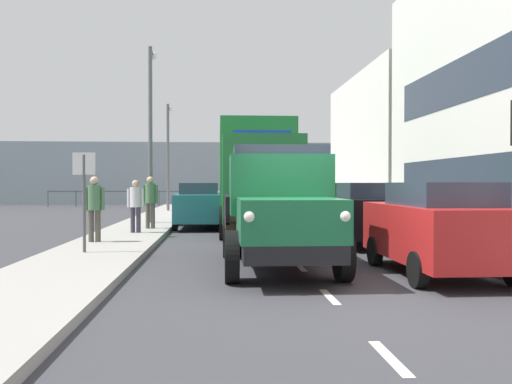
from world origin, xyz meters
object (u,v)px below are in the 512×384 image
pedestrian_near_railing (150,198)px  street_sign (84,184)px  car_silver_oppositeside_1 (204,199)px  lamp_post_promenade (151,119)px  car_red_kerbside_near (438,227)px  car_teal_oppositeside_0 (199,204)px  lorry_cargo_green (255,173)px  truck_vintage_green (280,210)px  car_black_kerbside_1 (364,212)px  lamp_post_far (168,147)px  pedestrian_couple_b (94,203)px  pedestrian_by_lamp (136,202)px

pedestrian_near_railing → street_sign: street_sign is taller
car_silver_oppositeside_1 → lamp_post_promenade: bearing=71.6°
car_red_kerbside_near → car_teal_oppositeside_0: (4.78, -11.18, 0.00)m
lorry_cargo_green → car_red_kerbside_near: 9.88m
truck_vintage_green → lorry_cargo_green: size_ratio=0.69×
truck_vintage_green → street_sign: 4.66m
car_black_kerbside_1 → street_sign: (7.07, 2.38, 0.79)m
truck_vintage_green → lamp_post_far: (4.06, -21.11, 2.64)m
lamp_post_far → street_sign: 19.31m
lorry_cargo_green → lamp_post_promenade: 5.28m
pedestrian_couple_b → pedestrian_by_lamp: bearing=-104.2°
truck_vintage_green → lamp_post_promenade: bearing=-71.2°
car_red_kerbside_near → lorry_cargo_green: bearing=-73.8°
car_teal_oppositeside_0 → street_sign: street_sign is taller
pedestrian_by_lamp → car_silver_oppositeside_1: bearing=-100.3°
pedestrian_couple_b → lamp_post_promenade: 7.86m
car_silver_oppositeside_1 → lamp_post_promenade: 7.01m
car_black_kerbside_1 → pedestrian_near_railing: 7.60m
car_red_kerbside_near → car_silver_oppositeside_1: same height
pedestrian_couple_b → truck_vintage_green: bearing=137.3°
lorry_cargo_green → lamp_post_promenade: size_ratio=1.18×
pedestrian_near_railing → pedestrian_by_lamp: bearing=80.5°
truck_vintage_green → car_silver_oppositeside_1: (1.92, -17.17, -0.28)m
car_teal_oppositeside_0 → car_silver_oppositeside_1: 6.78m
lamp_post_far → car_teal_oppositeside_0: bearing=101.3°
truck_vintage_green → car_red_kerbside_near: size_ratio=1.44×
pedestrian_by_lamp → lamp_post_promenade: 5.50m
car_teal_oppositeside_0 → pedestrian_couple_b: 6.77m
car_black_kerbside_1 → pedestrian_couple_b: pedestrian_couple_b is taller
car_teal_oppositeside_0 → pedestrian_near_railing: (1.61, 2.00, 0.31)m
car_teal_oppositeside_0 → pedestrian_near_railing: size_ratio=2.47×
car_black_kerbside_1 → pedestrian_couple_b: size_ratio=2.33×
lamp_post_promenade → lamp_post_far: 9.79m
car_teal_oppositeside_0 → pedestrian_by_lamp: size_ratio=2.66×
lorry_cargo_green → lamp_post_far: (4.18, -12.47, 1.74)m
truck_vintage_green → car_silver_oppositeside_1: truck_vintage_green is taller
lamp_post_far → street_sign: bearing=89.5°
lorry_cargo_green → pedestrian_near_railing: lorry_cargo_green is taller
car_black_kerbside_1 → lamp_post_promenade: (6.72, -7.04, 3.36)m
lamp_post_promenade → lamp_post_far: lamp_post_promenade is taller
lorry_cargo_green → car_teal_oppositeside_0: size_ratio=1.86×
car_teal_oppositeside_0 → pedestrian_couple_b: bearing=67.8°
truck_vintage_green → street_sign: truck_vintage_green is taller
lorry_cargo_green → pedestrian_couple_b: size_ratio=4.72×
pedestrian_near_railing → car_black_kerbside_1: bearing=147.3°
lamp_post_promenade → car_silver_oppositeside_1: bearing=-108.4°
lorry_cargo_green → car_teal_oppositeside_0: lorry_cargo_green is taller
pedestrian_near_railing → car_silver_oppositeside_1: bearing=-100.4°
lorry_cargo_green → car_black_kerbside_1: 5.26m
truck_vintage_green → pedestrian_by_lamp: size_ratio=3.40×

